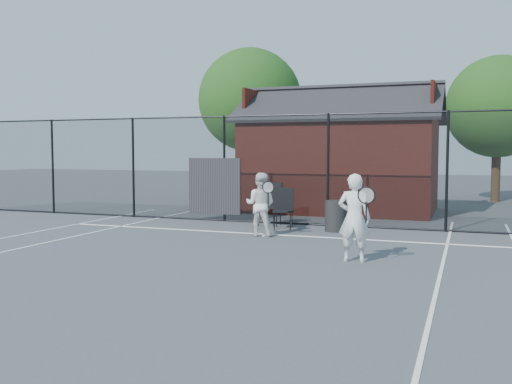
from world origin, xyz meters
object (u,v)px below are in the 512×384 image
(waste_bin, at_px, (336,216))
(clubhouse, at_px, (341,163))
(player_back, at_px, (260,204))
(chair_left, at_px, (283,209))
(player_front, at_px, (354,218))
(chair_right, at_px, (270,205))

(waste_bin, bearing_deg, clubhouse, 100.58)
(clubhouse, bearing_deg, player_back, -95.39)
(chair_left, bearing_deg, player_front, -66.06)
(player_front, distance_m, waste_bin, 3.90)
(clubhouse, distance_m, chair_right, 4.63)
(chair_left, height_order, chair_right, chair_right)
(player_front, bearing_deg, clubhouse, 103.61)
(clubhouse, bearing_deg, waste_bin, -79.42)
(player_front, bearing_deg, chair_left, 124.38)
(player_back, bearing_deg, player_front, -41.40)
(clubhouse, bearing_deg, player_front, -76.39)
(player_front, height_order, chair_left, player_front)
(waste_bin, bearing_deg, chair_right, 165.37)
(waste_bin, bearing_deg, player_back, -138.18)
(chair_left, bearing_deg, clubhouse, 74.30)
(player_front, xyz_separation_m, player_back, (-2.67, 2.36, -0.06))
(player_back, height_order, chair_right, player_back)
(chair_right, bearing_deg, waste_bin, -9.63)
(chair_right, bearing_deg, player_back, -72.47)
(player_front, height_order, player_back, player_front)
(player_back, bearing_deg, waste_bin, 41.82)
(clubhouse, bearing_deg, chair_right, -102.80)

